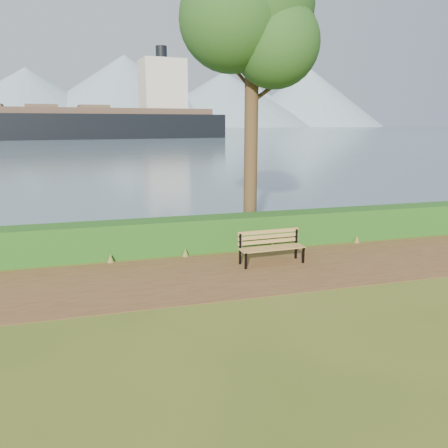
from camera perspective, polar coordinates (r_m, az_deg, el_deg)
name	(u,v)px	position (r m, az deg, el deg)	size (l,w,h in m)	color
ground	(243,276)	(11.08, 2.56, -6.86)	(140.00, 140.00, 0.00)	#455C1A
path	(240,272)	(11.35, 2.09, -6.34)	(40.00, 3.40, 0.01)	brown
hedge	(217,233)	(13.32, -0.86, -1.15)	(32.00, 0.85, 1.00)	#184C15
water	(107,129)	(269.94, -15.07, 11.87)	(700.00, 510.00, 0.00)	#476172
mountains	(92,95)	(416.68, -16.88, 15.86)	(585.00, 190.00, 70.00)	#829AAD
bench	(271,245)	(12.03, 6.11, -2.69)	(1.83, 0.61, 0.91)	black
tree	(253,16)	(14.42, 3.76, 25.51)	(4.56, 3.89, 9.26)	#372216
cargo_ship	(69,123)	(111.45, -19.61, 12.29)	(81.22, 21.94, 24.38)	black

